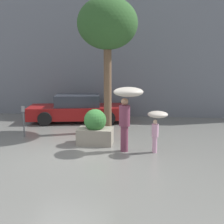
% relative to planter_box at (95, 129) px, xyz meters
% --- Properties ---
extents(ground_plane, '(40.00, 40.00, 0.00)m').
position_rel_planter_box_xyz_m(ground_plane, '(-0.60, -1.15, -0.54)').
color(ground_plane, slate).
extents(building_facade, '(18.00, 0.30, 6.00)m').
position_rel_planter_box_xyz_m(building_facade, '(-0.60, 5.35, 2.46)').
color(building_facade, slate).
rests_on(building_facade, ground).
extents(planter_box, '(1.19, 0.76, 1.22)m').
position_rel_planter_box_xyz_m(planter_box, '(0.00, 0.00, 0.00)').
color(planter_box, gray).
rests_on(planter_box, ground).
extents(person_adult, '(0.93, 0.93, 2.03)m').
position_rel_planter_box_xyz_m(person_adult, '(1.12, -0.61, 1.01)').
color(person_adult, brown).
rests_on(person_adult, ground).
extents(person_child, '(0.61, 0.61, 1.32)m').
position_rel_planter_box_xyz_m(person_child, '(2.05, -0.75, 0.49)').
color(person_child, '#D199B7').
rests_on(person_child, ground).
extents(parked_car_near, '(4.78, 2.53, 1.28)m').
position_rel_planter_box_xyz_m(parked_car_near, '(-1.48, 3.60, 0.05)').
color(parked_car_near, maroon).
rests_on(parked_car_near, ground).
extents(street_tree, '(2.30, 2.30, 5.21)m').
position_rel_planter_box_xyz_m(street_tree, '(0.21, 1.71, 3.61)').
color(street_tree, brown).
rests_on(street_tree, ground).
extents(parking_meter, '(0.14, 0.14, 1.17)m').
position_rel_planter_box_xyz_m(parking_meter, '(-2.84, 0.62, 0.31)').
color(parking_meter, '#595B60').
rests_on(parking_meter, ground).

